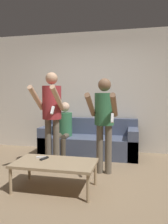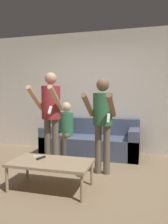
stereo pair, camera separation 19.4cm
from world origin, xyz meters
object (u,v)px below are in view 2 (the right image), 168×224
object	(u,v)px
couch	(91,142)
person_standing_right	(102,115)
person_seated	(65,126)
person_standing_left	(51,109)
coffee_table	(51,164)
remote_far	(39,157)
remote_near	(41,158)

from	to	relation	value
couch	person_standing_right	world-z (taller)	person_standing_right
person_standing_right	person_seated	bearing A→B (deg)	136.63
person_standing_left	person_standing_right	distance (m)	0.90
couch	person_standing_right	size ratio (longest dim) A/B	1.31
coffee_table	remote_far	size ratio (longest dim) A/B	7.13
person_seated	coffee_table	distance (m)	1.71
remote_near	remote_far	world-z (taller)	same
person_standing_left	person_seated	xyz separation A→B (m)	(-0.07, 0.90, -0.42)
person_standing_right	remote_far	xyz separation A→B (m)	(-0.81, -0.62, -0.56)
couch	person_standing_left	distance (m)	1.38
person_standing_left	coffee_table	xyz separation A→B (m)	(0.32, -0.74, -0.69)
remote_far	person_standing_right	bearing A→B (deg)	37.18
coffee_table	couch	bearing A→B (deg)	86.14
coffee_table	remote_far	distance (m)	0.28
remote_far	person_seated	bearing A→B (deg)	95.60
person_standing_left	person_standing_right	xyz separation A→B (m)	(0.89, -0.01, -0.08)
person_standing_left	person_seated	distance (m)	1.00
coffee_table	remote_near	bearing A→B (deg)	158.05
person_seated	remote_near	xyz separation A→B (m)	(0.21, -1.57, -0.22)
couch	remote_far	xyz separation A→B (m)	(-0.37, -1.68, 0.13)
person_standing_right	person_standing_left	bearing A→B (deg)	179.58
person_standing_right	remote_far	distance (m)	1.16
person_standing_right	person_seated	xyz separation A→B (m)	(-0.96, 0.91, -0.34)
coffee_table	person_seated	bearing A→B (deg)	103.43
couch	person_standing_right	xyz separation A→B (m)	(0.45, -1.07, 0.69)
couch	coffee_table	world-z (taller)	couch
person_standing_left	remote_far	xyz separation A→B (m)	(0.08, -0.62, -0.64)
person_standing_left	remote_far	distance (m)	0.90
person_standing_left	remote_near	size ratio (longest dim) A/B	10.80
coffee_table	remote_far	world-z (taller)	remote_far
person_seated	remote_near	world-z (taller)	person_seated
person_standing_right	remote_near	bearing A→B (deg)	-138.59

